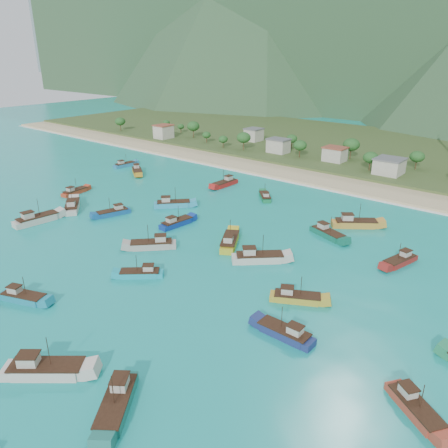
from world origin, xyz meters
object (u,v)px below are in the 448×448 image
Objects in this scene: boat_13 at (46,370)px; boat_27 at (23,298)px; boat_25 at (117,404)px; boat_16 at (259,258)px; boat_15 at (177,223)px; boat_1 at (141,274)px; boat_29 at (355,224)px; boat_21 at (285,333)px; boat_22 at (328,234)px; boat_2 at (230,242)px; boat_18 at (265,197)px; boat_19 at (173,204)px; boat_12 at (72,207)px; boat_8 at (225,184)px; boat_14 at (137,172)px; boat_28 at (400,261)px; boat_5 at (152,245)px; boat_7 at (125,165)px; boat_23 at (75,192)px; boat_9 at (296,298)px; boat_20 at (113,213)px; boat_26 at (37,220)px; boat_0 at (415,409)px.

boat_27 is at bearing -149.41° from boat_13.
boat_25 is 35.23m from boat_27.
boat_15 is at bearing -139.98° from boat_16.
boat_29 is (22.50, 53.81, 0.31)m from boat_1.
boat_15 is at bearing 64.64° from boat_21.
boat_25 is at bearing 24.79° from boat_22.
boat_2 is 1.15× the size of boat_21.
boat_29 is (2.51, 10.44, 0.17)m from boat_22.
boat_2 is at bearing 149.19° from boat_13.
boat_13 is at bearing -58.73° from boat_15.
boat_21 is (42.81, -56.46, 0.11)m from boat_18.
boat_18 is at bearing 85.36° from boat_15.
boat_19 is at bearing -168.77° from boat_18.
boat_13 is at bearing -119.48° from boat_18.
boat_12 is at bearing 160.17° from boat_2.
boat_8 is 101.19m from boat_25.
boat_27 is at bearing -60.57° from boat_29.
boat_29 is at bearing -22.92° from boat_12.
boat_25 is (88.55, -77.55, 0.05)m from boat_14.
boat_21 is (48.17, -23.01, 0.01)m from boat_15.
boat_27 is (-29.61, -63.38, -0.10)m from boat_22.
boat_2 reaches higher than boat_28.
boat_21 is at bearing -144.44° from boat_25.
boat_2 is at bearing -148.10° from boat_16.
boat_25 reaches higher than boat_21.
boat_28 is (39.10, 39.70, 0.05)m from boat_1.
boat_28 is (47.72, 28.81, -0.14)m from boat_5.
boat_7 reaches higher than boat_23.
boat_27 is at bearing -79.47° from boat_9.
boat_21 is (67.71, -17.17, 0.03)m from boat_20.
boat_18 is 0.84× the size of boat_27.
boat_26 is at bearing 38.74° from boat_28.
boat_22 is 76.97m from boat_26.
boat_16 is 22.96m from boat_22.
boat_18 is at bearing 158.48° from boat_27.
boat_12 is (-102.08, 15.47, 0.25)m from boat_0.
boat_25 is (72.08, -39.48, -0.07)m from boat_12.
boat_13 is 1.07× the size of boat_14.
boat_23 is (-25.48, 4.27, -0.04)m from boat_20.
boat_13 is (-43.07, -26.52, 0.25)m from boat_0.
boat_20 is (-8.06, -15.64, -0.14)m from boat_19.
boat_22 is at bearing -107.04° from boat_0.
boat_12 is at bearing -65.47° from boat_25.
boat_19 is (21.01, 20.27, -0.08)m from boat_12.
boat_12 is 1.14× the size of boat_20.
boat_12 is 0.93× the size of boat_26.
boat_8 is at bearing 164.72° from boat_13.
boat_1 is at bearing -82.01° from boat_25.
boat_29 reaches higher than boat_9.
boat_9 is at bearing 15.99° from boat_16.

